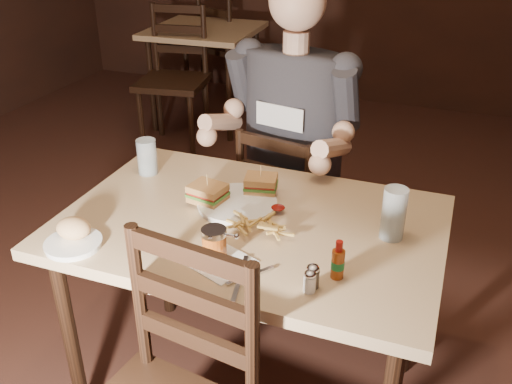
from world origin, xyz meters
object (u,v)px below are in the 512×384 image
(hot_sauce, at_px, (338,259))
(glass_left, at_px, (147,157))
(dinner_plate, at_px, (237,205))
(diner, at_px, (289,106))
(main_table, at_px, (251,241))
(glass_right, at_px, (394,214))
(bg_table, at_px, (204,39))
(bg_chair_far, at_px, (232,47))
(bg_chair_near, at_px, (172,82))
(side_plate, at_px, (74,245))
(chair_far, at_px, (292,212))
(syrup_dispenser, at_px, (214,244))

(hot_sauce, bearing_deg, glass_left, 154.75)
(dinner_plate, distance_m, hot_sauce, 0.49)
(hot_sauce, bearing_deg, diner, 116.46)
(main_table, bearing_deg, glass_right, 8.12)
(main_table, distance_m, bg_table, 2.92)
(bg_table, xyz_separation_m, dinner_plate, (1.31, -2.50, 0.10))
(bg_chair_far, height_order, glass_left, bg_chair_far)
(bg_chair_near, relative_size, side_plate, 6.01)
(side_plate, bearing_deg, dinner_plate, 47.62)
(bg_table, bearing_deg, dinner_plate, -62.27)
(dinner_plate, height_order, glass_left, glass_left)
(chair_far, relative_size, glass_left, 6.36)
(bg_chair_far, distance_m, hot_sauce, 3.75)
(bg_table, bearing_deg, bg_chair_near, -90.00)
(bg_chair_far, bearing_deg, glass_right, 143.56)
(dinner_plate, distance_m, syrup_dispenser, 0.31)
(hot_sauce, distance_m, syrup_dispenser, 0.36)
(chair_far, distance_m, side_plate, 1.12)
(chair_far, distance_m, diner, 0.52)
(chair_far, height_order, hot_sauce, hot_sauce)
(main_table, bearing_deg, dinner_plate, 137.39)
(main_table, distance_m, bg_chair_far, 3.42)
(bg_table, height_order, glass_left, glass_left)
(dinner_plate, height_order, syrup_dispenser, syrup_dispenser)
(bg_table, height_order, syrup_dispenser, syrup_dispenser)
(bg_chair_near, bearing_deg, glass_left, -72.97)
(side_plate, bearing_deg, chair_far, 69.21)
(side_plate, bearing_deg, hot_sauce, 9.70)
(glass_left, relative_size, hot_sauce, 1.14)
(chair_far, height_order, syrup_dispenser, syrup_dispenser)
(bg_chair_near, bearing_deg, hot_sauce, -61.37)
(diner, bearing_deg, hot_sauce, -52.86)
(dinner_plate, bearing_deg, diner, 89.56)
(chair_far, relative_size, diner, 0.84)
(bg_chair_near, distance_m, glass_right, 2.70)
(bg_chair_near, xyz_separation_m, syrup_dispenser, (1.37, -2.25, 0.32))
(glass_left, bearing_deg, side_plate, -84.87)
(bg_chair_far, height_order, syrup_dispenser, bg_chair_far)
(glass_right, relative_size, hot_sauce, 1.42)
(glass_left, bearing_deg, dinner_plate, -16.19)
(diner, distance_m, syrup_dispenser, 0.86)
(bg_chair_near, distance_m, diner, 1.98)
(bg_chair_far, relative_size, glass_right, 5.98)
(chair_far, height_order, side_plate, chair_far)
(hot_sauce, distance_m, side_plate, 0.79)
(bg_chair_near, relative_size, glass_left, 7.46)
(main_table, xyz_separation_m, bg_chair_near, (-1.39, 2.02, -0.19))
(syrup_dispenser, relative_size, side_plate, 0.59)
(bg_chair_near, relative_size, diner, 0.99)
(main_table, bearing_deg, glass_left, 158.77)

